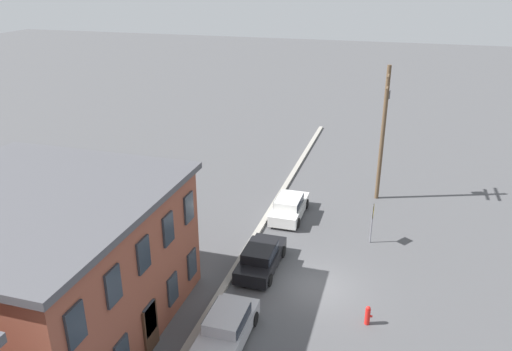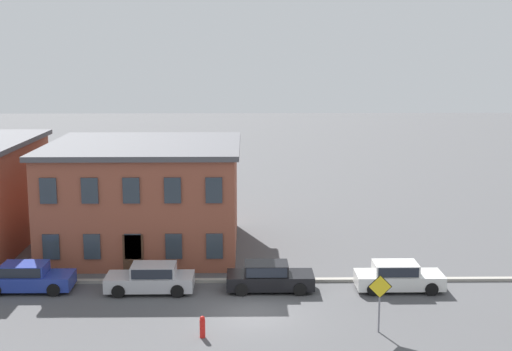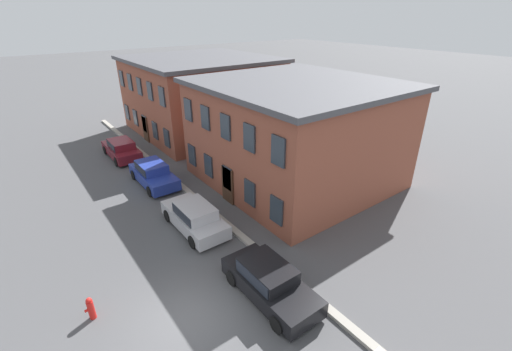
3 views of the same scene
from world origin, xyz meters
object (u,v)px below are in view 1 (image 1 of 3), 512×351
(caution_sign, at_px, (373,216))
(car_white, at_px, (289,206))
(utility_pole, at_px, (383,126))
(car_black, at_px, (261,257))
(fire_hydrant, at_px, (368,315))
(car_silver, at_px, (226,327))

(caution_sign, bearing_deg, car_white, 70.13)
(utility_pole, bearing_deg, car_white, 131.17)
(car_black, distance_m, car_white, 6.55)
(car_black, height_order, utility_pole, utility_pole)
(caution_sign, relative_size, fire_hydrant, 2.70)
(car_black, bearing_deg, car_silver, -178.47)
(car_silver, relative_size, caution_sign, 1.70)
(car_silver, distance_m, car_white, 12.48)
(car_white, bearing_deg, car_silver, -179.59)
(caution_sign, bearing_deg, utility_pole, 0.77)
(fire_hydrant, bearing_deg, car_white, 31.55)
(caution_sign, relative_size, utility_pole, 0.28)
(car_white, bearing_deg, caution_sign, -109.87)
(car_silver, height_order, utility_pole, utility_pole)
(caution_sign, height_order, utility_pole, utility_pole)
(caution_sign, bearing_deg, car_black, 129.90)
(caution_sign, xyz_separation_m, utility_pole, (6.62, 0.09, 3.55))
(car_black, relative_size, fire_hydrant, 4.58)
(car_silver, bearing_deg, fire_hydrant, -63.30)
(car_black, bearing_deg, fire_hydrant, -116.94)
(car_white, bearing_deg, car_black, 179.40)
(car_white, xyz_separation_m, fire_hydrant, (-9.57, -5.87, -0.27))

